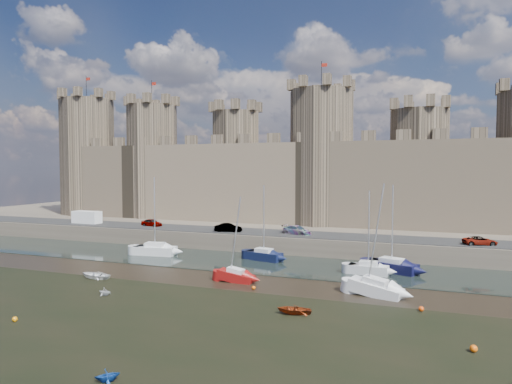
% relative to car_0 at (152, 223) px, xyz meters
% --- Properties ---
extents(ground, '(160.00, 160.00, 0.00)m').
position_rel_car_0_xyz_m(ground, '(23.33, -34.26, -3.13)').
color(ground, black).
rests_on(ground, ground).
extents(seaweed_patch, '(70.00, 34.00, 0.01)m').
position_rel_car_0_xyz_m(seaweed_patch, '(23.33, -40.26, -3.13)').
color(seaweed_patch, black).
rests_on(seaweed_patch, ground).
extents(water_channel, '(160.00, 12.00, 0.08)m').
position_rel_car_0_xyz_m(water_channel, '(23.33, -10.26, -3.09)').
color(water_channel, black).
rests_on(water_channel, ground).
extents(quay, '(160.00, 60.00, 2.50)m').
position_rel_car_0_xyz_m(quay, '(23.33, 25.74, -1.88)').
color(quay, '#4C443A').
rests_on(quay, ground).
extents(road, '(160.00, 7.00, 0.10)m').
position_rel_car_0_xyz_m(road, '(23.33, -0.26, -0.58)').
color(road, black).
rests_on(road, quay).
extents(castle, '(108.50, 11.00, 29.00)m').
position_rel_car_0_xyz_m(castle, '(22.69, 13.74, 8.54)').
color(castle, '#42382B').
rests_on(castle, quay).
extents(car_0, '(3.91, 2.11, 1.26)m').
position_rel_car_0_xyz_m(car_0, '(0.00, 0.00, 0.00)').
color(car_0, gray).
rests_on(car_0, quay).
extents(car_1, '(4.24, 2.07, 1.34)m').
position_rel_car_0_xyz_m(car_1, '(14.67, -1.83, 0.04)').
color(car_1, gray).
rests_on(car_1, quay).
extents(car_2, '(4.87, 3.17, 1.31)m').
position_rel_car_0_xyz_m(car_2, '(25.05, -0.58, 0.02)').
color(car_2, gray).
rests_on(car_2, quay).
extents(car_3, '(4.42, 2.98, 1.12)m').
position_rel_car_0_xyz_m(car_3, '(48.94, -1.60, -0.07)').
color(car_3, gray).
rests_on(car_3, quay).
extents(van, '(5.06, 2.10, 2.19)m').
position_rel_car_0_xyz_m(van, '(-12.64, -0.76, 0.46)').
color(van, silver).
rests_on(van, quay).
extents(sailboat_0, '(6.02, 2.92, 10.84)m').
position_rel_car_0_xyz_m(sailboat_0, '(7.22, -10.21, -2.30)').
color(sailboat_0, silver).
rests_on(sailboat_0, ground).
extents(sailboat_1, '(5.23, 3.02, 9.85)m').
position_rel_car_0_xyz_m(sailboat_1, '(22.67, -8.38, -2.35)').
color(sailboat_1, black).
rests_on(sailboat_1, ground).
extents(sailboat_2, '(4.51, 1.98, 9.53)m').
position_rel_car_0_xyz_m(sailboat_2, '(36.48, -11.73, -2.35)').
color(sailboat_2, silver).
rests_on(sailboat_2, ground).
extents(sailboat_3, '(6.21, 4.24, 10.15)m').
position_rel_car_0_xyz_m(sailboat_3, '(38.90, -9.45, -2.35)').
color(sailboat_3, black).
rests_on(sailboat_3, ground).
extents(sailboat_4, '(3.99, 1.71, 9.18)m').
position_rel_car_0_xyz_m(sailboat_4, '(23.53, -19.86, -2.44)').
color(sailboat_4, maroon).
rests_on(sailboat_4, ground).
extents(sailboat_5, '(5.31, 3.09, 10.76)m').
position_rel_car_0_xyz_m(sailboat_5, '(38.11, -20.17, -2.36)').
color(sailboat_5, silver).
rests_on(sailboat_5, ground).
extents(dinghy_1, '(1.84, 1.79, 0.74)m').
position_rel_car_0_xyz_m(dinghy_1, '(25.63, -43.56, -2.76)').
color(dinghy_1, '#16469C').
rests_on(dinghy_1, ground).
extents(dinghy_3, '(1.56, 1.39, 0.76)m').
position_rel_car_0_xyz_m(dinghy_3, '(13.90, -29.17, -2.75)').
color(dinghy_3, silver).
rests_on(dinghy_3, ground).
extents(dinghy_4, '(3.42, 2.96, 0.59)m').
position_rel_car_0_xyz_m(dinghy_4, '(32.32, -28.16, -2.84)').
color(dinghy_4, maroon).
rests_on(dinghy_4, ground).
extents(dinghy_6, '(3.51, 2.70, 0.67)m').
position_rel_car_0_xyz_m(dinghy_6, '(8.51, -24.02, -2.80)').
color(dinghy_6, silver).
rests_on(dinghy_6, ground).
extents(buoy_1, '(0.39, 0.39, 0.39)m').
position_rel_car_0_xyz_m(buoy_1, '(26.48, -22.26, -2.94)').
color(buoy_1, '#DF5609').
rests_on(buoy_1, ground).
extents(buoy_3, '(0.45, 0.45, 0.45)m').
position_rel_car_0_xyz_m(buoy_3, '(42.27, -23.76, -2.91)').
color(buoy_3, '#ED440A').
rests_on(buoy_3, ground).
extents(buoy_4, '(0.42, 0.42, 0.42)m').
position_rel_car_0_xyz_m(buoy_4, '(12.12, -37.76, -2.92)').
color(buoy_4, orange).
rests_on(buoy_4, ground).
extents(buoy_5, '(0.50, 0.50, 0.50)m').
position_rel_car_0_xyz_m(buoy_5, '(45.59, -31.67, -2.88)').
color(buoy_5, '#F45D0A').
rests_on(buoy_5, ground).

